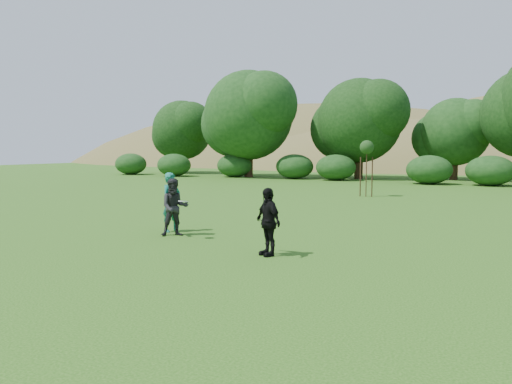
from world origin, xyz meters
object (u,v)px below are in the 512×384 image
player_black (268,222)px  sapling (367,149)px  player_teal (171,202)px  player_grey (175,207)px

player_black → sapling: (-1.63, 14.83, 1.64)m
player_black → sapling: 15.01m
player_teal → sapling: bearing=3.1°
sapling → player_teal: bearing=-100.0°
player_grey → sapling: size_ratio=0.56×
player_grey → sapling: 13.91m
player_black → sapling: sapling is taller
player_teal → player_black: 4.30m
player_grey → sapling: bearing=42.2°
player_teal → player_grey: (0.52, -0.55, -0.07)m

